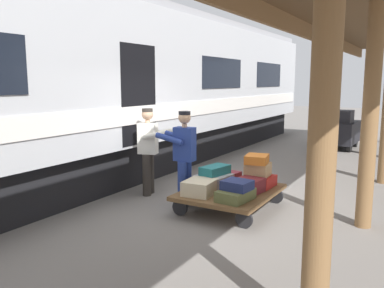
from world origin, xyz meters
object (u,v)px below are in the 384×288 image
(suitcase_burgundy_valise, at_px, (226,177))
(suitcase_navy_fabric, at_px, (237,185))
(suitcase_olive_duffel, at_px, (235,195))
(porter_by_door, at_px, (149,148))
(suitcase_gray_aluminum, at_px, (214,181))
(suitcase_tan_vintage, at_px, (258,169))
(suitcase_red_plastic, at_px, (259,181))
(suitcase_maroon_trunk, at_px, (248,186))
(baggage_tug, at_px, (339,130))
(luggage_cart, at_px, (230,193))
(suitcase_orange_carryall, at_px, (257,159))
(suitcase_teal_softside, at_px, (215,170))
(porter_in_overalls, at_px, (184,155))
(suitcase_cream_canvas, at_px, (200,187))
(train_car, at_px, (85,89))

(suitcase_burgundy_valise, height_order, suitcase_navy_fabric, suitcase_navy_fabric)
(suitcase_olive_duffel, xyz_separation_m, porter_by_door, (2.10, -0.54, 0.50))
(porter_by_door, bearing_deg, suitcase_gray_aluminum, 178.71)
(suitcase_tan_vintage, bearing_deg, suitcase_red_plastic, -129.60)
(suitcase_maroon_trunk, relative_size, suitcase_red_plastic, 1.03)
(suitcase_navy_fabric, bearing_deg, baggage_tug, -90.22)
(suitcase_gray_aluminum, distance_m, suitcase_tan_vintage, 0.83)
(suitcase_maroon_trunk, distance_m, baggage_tug, 7.67)
(luggage_cart, bearing_deg, porter_by_door, -1.05)
(luggage_cart, height_order, suitcase_olive_duffel, suitcase_olive_duffel)
(suitcase_maroon_trunk, relative_size, suitcase_olive_duffel, 0.88)
(suitcase_maroon_trunk, height_order, suitcase_olive_duffel, suitcase_maroon_trunk)
(suitcase_tan_vintage, distance_m, suitcase_orange_carryall, 0.20)
(suitcase_navy_fabric, bearing_deg, suitcase_orange_carryall, -87.42)
(suitcase_maroon_trunk, distance_m, suitcase_red_plastic, 0.50)
(suitcase_red_plastic, relative_size, suitcase_navy_fabric, 1.25)
(suitcase_teal_softside, bearing_deg, suitcase_red_plastic, -143.94)
(suitcase_maroon_trunk, relative_size, suitcase_tan_vintage, 1.32)
(luggage_cart, height_order, suitcase_teal_softside, suitcase_teal_softside)
(luggage_cart, bearing_deg, suitcase_gray_aluminum, 0.00)
(porter_in_overalls, xyz_separation_m, baggage_tug, (-1.20, -7.88, -0.30))
(suitcase_tan_vintage, bearing_deg, suitcase_olive_duffel, 90.74)
(baggage_tug, bearing_deg, suitcase_burgundy_valise, 84.43)
(suitcase_maroon_trunk, bearing_deg, suitcase_orange_carryall, -86.69)
(luggage_cart, relative_size, suitcase_cream_canvas, 3.35)
(suitcase_burgundy_valise, height_order, baggage_tug, baggage_tug)
(train_car, xyz_separation_m, suitcase_olive_duffel, (-4.00, 0.77, -1.63))
(porter_in_overalls, bearing_deg, suitcase_red_plastic, -148.27)
(porter_in_overalls, bearing_deg, luggage_cart, -165.81)
(suitcase_maroon_trunk, height_order, suitcase_gray_aluminum, same)
(suitcase_red_plastic, distance_m, suitcase_teal_softside, 0.83)
(suitcase_burgundy_valise, xyz_separation_m, suitcase_navy_fabric, (-0.67, 0.99, 0.15))
(suitcase_gray_aluminum, height_order, suitcase_orange_carryall, suitcase_orange_carryall)
(suitcase_cream_canvas, height_order, porter_in_overalls, porter_in_overalls)
(luggage_cart, distance_m, suitcase_teal_softside, 0.48)
(train_car, relative_size, suitcase_olive_duffel, 34.89)
(suitcase_cream_canvas, distance_m, suitcase_teal_softside, 0.57)
(train_car, height_order, suitcase_teal_softside, train_car)
(suitcase_burgundy_valise, distance_m, suitcase_navy_fabric, 1.20)
(train_car, height_order, suitcase_olive_duffel, train_car)
(suitcase_tan_vintage, bearing_deg, suitcase_teal_softside, 35.69)
(train_car, distance_m, suitcase_cream_canvas, 3.79)
(suitcase_red_plastic, height_order, suitcase_orange_carryall, suitcase_orange_carryall)
(suitcase_maroon_trunk, distance_m, suitcase_tan_vintage, 0.52)
(suitcase_cream_canvas, distance_m, suitcase_red_plastic, 1.20)
(suitcase_olive_duffel, height_order, suitcase_tan_vintage, suitcase_tan_vintage)
(suitcase_cream_canvas, bearing_deg, suitcase_orange_carryall, -123.04)
(suitcase_teal_softside, relative_size, suitcase_orange_carryall, 1.24)
(suitcase_maroon_trunk, xyz_separation_m, suitcase_cream_canvas, (0.65, 0.50, 0.00))
(suitcase_olive_duffel, bearing_deg, suitcase_gray_aluminum, -37.74)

